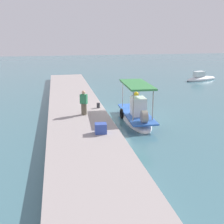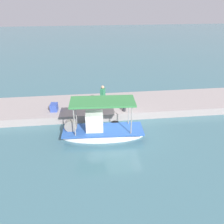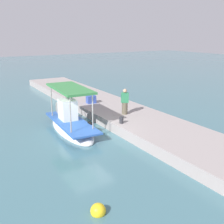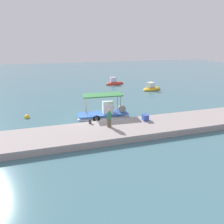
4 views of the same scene
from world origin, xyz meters
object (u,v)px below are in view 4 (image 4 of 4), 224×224
(fisherman_near_bollard, at_px, (109,119))
(moored_boat_near, at_px, (152,88))
(moored_boat_mid, at_px, (114,83))
(mooring_bollard, at_px, (90,121))
(cargo_crate, at_px, (145,117))
(main_fishing_boat, at_px, (104,114))
(marker_buoy, at_px, (27,117))

(fisherman_near_bollard, relative_size, moored_boat_near, 0.42)
(fisherman_near_bollard, xyz_separation_m, moored_boat_mid, (6.60, 20.23, -1.07))
(mooring_bollard, relative_size, cargo_crate, 0.58)
(fisherman_near_bollard, height_order, cargo_crate, fisherman_near_bollard)
(mooring_bollard, relative_size, moored_boat_mid, 0.10)
(main_fishing_boat, relative_size, fisherman_near_bollard, 3.36)
(moored_boat_near, relative_size, moored_boat_mid, 1.03)
(main_fishing_boat, height_order, fisherman_near_bollard, main_fishing_boat)
(moored_boat_mid, bearing_deg, moored_boat_near, -52.15)
(mooring_bollard, bearing_deg, cargo_crate, -7.48)
(marker_buoy, distance_m, moored_boat_near, 20.57)
(main_fishing_boat, relative_size, moored_boat_mid, 1.47)
(cargo_crate, relative_size, marker_buoy, 1.26)
(mooring_bollard, bearing_deg, moored_boat_mid, 66.89)
(main_fishing_boat, distance_m, moored_boat_mid, 17.77)
(fisherman_near_bollard, xyz_separation_m, moored_boat_near, (11.33, 14.15, -1.08))
(cargo_crate, relative_size, moored_boat_near, 0.17)
(main_fishing_boat, xyz_separation_m, fisherman_near_bollard, (-0.39, -3.58, 0.90))
(fisherman_near_bollard, relative_size, marker_buoy, 3.23)
(main_fishing_boat, bearing_deg, moored_boat_mid, 69.54)
(cargo_crate, bearing_deg, marker_buoy, 154.26)
(main_fishing_boat, distance_m, mooring_bollard, 3.05)
(fisherman_near_bollard, height_order, moored_boat_mid, fisherman_near_bollard)
(fisherman_near_bollard, relative_size, moored_boat_mid, 0.44)
(fisherman_near_bollard, bearing_deg, marker_buoy, 141.62)
(cargo_crate, bearing_deg, mooring_bollard, 172.52)
(marker_buoy, bearing_deg, moored_boat_near, 23.40)
(main_fishing_boat, distance_m, fisherman_near_bollard, 3.71)
(moored_boat_near, bearing_deg, cargo_crate, -119.05)
(main_fishing_boat, xyz_separation_m, mooring_bollard, (-1.90, -2.36, 0.33))
(marker_buoy, bearing_deg, cargo_crate, -25.74)
(marker_buoy, bearing_deg, moored_boat_mid, 45.20)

